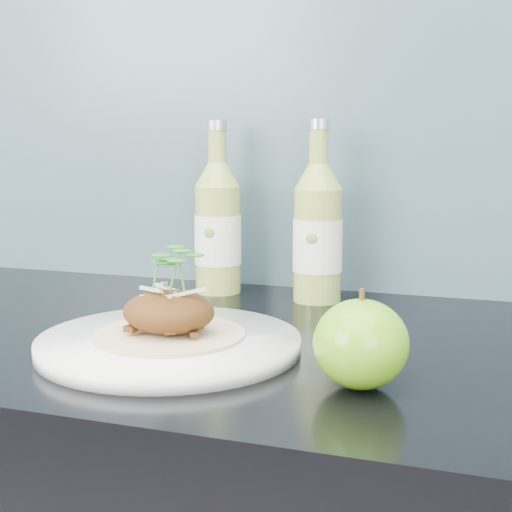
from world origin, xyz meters
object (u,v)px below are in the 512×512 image
at_px(green_apple, 361,344).
at_px(cider_bottle_left, 218,228).
at_px(dinner_plate, 169,343).
at_px(cider_bottle_right, 318,233).

distance_m(green_apple, cider_bottle_left, 0.46).
xyz_separation_m(dinner_plate, cider_bottle_right, (0.09, 0.29, 0.09)).
xyz_separation_m(cider_bottle_left, cider_bottle_right, (0.16, -0.01, 0.00)).
distance_m(dinner_plate, cider_bottle_right, 0.32).
xyz_separation_m(dinner_plate, cider_bottle_left, (-0.06, 0.30, 0.09)).
xyz_separation_m(dinner_plate, green_apple, (0.22, -0.05, 0.03)).
distance_m(dinner_plate, cider_bottle_left, 0.32).
relative_size(cider_bottle_left, cider_bottle_right, 1.00).
bearing_deg(dinner_plate, green_apple, -13.14).
relative_size(dinner_plate, cider_bottle_right, 1.49).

